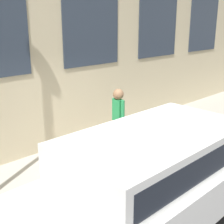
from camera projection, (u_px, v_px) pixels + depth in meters
ground_plane at (115, 187)px, 6.29m from camera, size 80.00×80.00×0.00m
sidewalk at (81, 166)px, 7.03m from camera, size 2.22×60.00×0.15m
fire_hydrant at (105, 152)px, 6.71m from camera, size 0.30×0.42×0.68m
person at (118, 115)px, 7.31m from camera, size 0.38×0.25×1.56m
parked_truck_white_near at (151, 174)px, 4.91m from camera, size 1.91×5.00×1.62m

